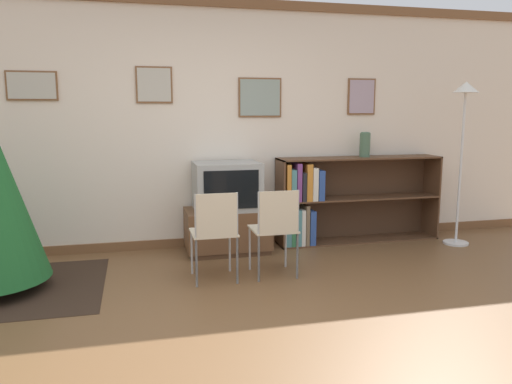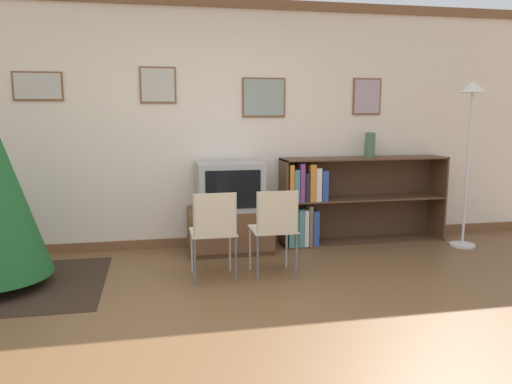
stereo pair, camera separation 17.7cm
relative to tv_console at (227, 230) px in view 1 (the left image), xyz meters
name	(u,v)px [view 1 (the left image)]	position (x,y,z in m)	size (l,w,h in m)	color
ground_plane	(255,334)	(-0.18, -2.04, -0.24)	(24.00, 24.00, 0.00)	brown
wall_back	(205,125)	(-0.18, 0.34, 1.12)	(8.22, 0.11, 2.70)	silver
tv_console	(227,230)	(0.00, 0.00, 0.00)	(0.89, 0.55, 0.47)	#4C311E
television	(227,186)	(0.00, 0.00, 0.49)	(0.69, 0.54, 0.51)	#9E9E99
folding_chair_left	(215,230)	(-0.28, -0.93, 0.24)	(0.40, 0.40, 0.82)	beige
folding_chair_right	(276,227)	(0.28, -0.93, 0.24)	(0.40, 0.40, 0.82)	beige
bookshelf	(329,201)	(1.22, 0.11, 0.26)	(1.93, 0.36, 0.99)	brown
vase	(365,144)	(1.64, 0.12, 0.90)	(0.12, 0.12, 0.29)	#47664C
standing_lamp	(464,121)	(2.61, -0.31, 1.17)	(0.28, 0.28, 1.83)	silver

